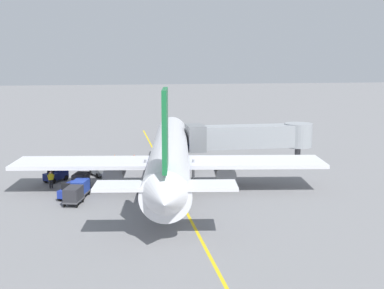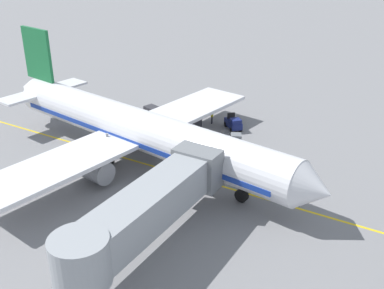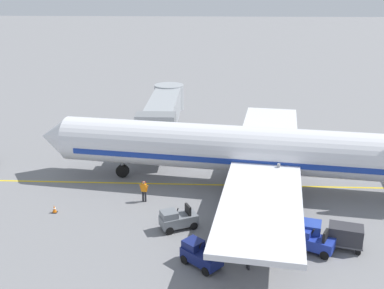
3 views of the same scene
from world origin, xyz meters
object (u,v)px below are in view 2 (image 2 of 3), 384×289
at_px(baggage_tug_trailing, 230,140).
at_px(baggage_tug_spare, 171,117).
at_px(baggage_cart_second_in_train, 170,118).
at_px(safety_cone_nose_left, 314,175).
at_px(baggage_tug_lead, 234,123).
at_px(baggage_cart_front, 191,122).
at_px(parked_airliner, 138,130).
at_px(ground_crew_wing_walker, 238,161).
at_px(baggage_cart_third_in_train, 153,112).
at_px(jet_bridge, 146,209).
at_px(ground_crew_loader, 212,116).

distance_m(baggage_tug_trailing, baggage_tug_spare, 8.95).
height_order(baggage_cart_second_in_train, safety_cone_nose_left, baggage_cart_second_in_train).
bearing_deg(baggage_tug_spare, safety_cone_nose_left, 76.45).
xyz_separation_m(baggage_tug_lead, baggage_cart_front, (2.69, -3.78, 0.24)).
height_order(baggage_tug_spare, baggage_cart_second_in_train, baggage_tug_spare).
xyz_separation_m(parked_airliner, ground_crew_wing_walker, (-3.03, 8.80, -2.23)).
xyz_separation_m(baggage_tug_spare, baggage_cart_third_in_train, (0.38, -2.13, 0.24)).
xyz_separation_m(parked_airliner, baggage_cart_front, (-8.69, 0.45, -2.24)).
distance_m(jet_bridge, baggage_cart_front, 21.25).
height_order(baggage_tug_lead, baggage_tug_spare, same).
distance_m(baggage_tug_trailing, ground_crew_loader, 6.41).
bearing_deg(baggage_tug_lead, ground_crew_loader, -95.14).
bearing_deg(parked_airliner, baggage_cart_second_in_train, -164.98).
bearing_deg(baggage_cart_front, baggage_cart_second_in_train, -88.64).
height_order(baggage_cart_front, safety_cone_nose_left, baggage_cart_front).
height_order(baggage_tug_trailing, baggage_tug_spare, same).
bearing_deg(baggage_cart_third_in_train, ground_crew_loader, 112.14).
height_order(ground_crew_loader, safety_cone_nose_left, ground_crew_loader).
height_order(baggage_tug_lead, ground_crew_wing_walker, ground_crew_wing_walker).
bearing_deg(parked_airliner, baggage_cart_third_in_train, -152.02).
bearing_deg(parked_airliner, ground_crew_wing_walker, 109.02).
height_order(ground_crew_wing_walker, safety_cone_nose_left, ground_crew_wing_walker).
relative_size(baggage_tug_trailing, ground_crew_wing_walker, 1.64).
relative_size(baggage_cart_front, baggage_cart_second_in_train, 1.00).
relative_size(baggage_tug_spare, ground_crew_wing_walker, 1.64).
bearing_deg(baggage_cart_third_in_train, baggage_tug_trailing, 79.45).
relative_size(jet_bridge, baggage_tug_spare, 5.53).
distance_m(parked_airliner, baggage_tug_spare, 10.16).
bearing_deg(baggage_cart_second_in_train, baggage_cart_third_in_train, -100.57).
relative_size(baggage_tug_lead, baggage_cart_third_in_train, 0.89).
bearing_deg(baggage_tug_trailing, baggage_tug_spare, -105.47).
relative_size(baggage_tug_lead, baggage_cart_second_in_train, 0.89).
xyz_separation_m(baggage_cart_second_in_train, safety_cone_nose_left, (3.44, 17.43, -0.66)).
xyz_separation_m(baggage_cart_front, baggage_cart_second_in_train, (0.07, -2.76, 0.00)).
bearing_deg(ground_crew_wing_walker, baggage_tug_trailing, -144.67).
xyz_separation_m(baggage_tug_trailing, ground_crew_wing_walker, (4.06, 2.87, 0.24)).
distance_m(jet_bridge, baggage_cart_second_in_train, 22.40).
relative_size(parked_airliner, baggage_tug_lead, 14.01).
distance_m(baggage_tug_spare, ground_crew_wing_walker, 13.18).
relative_size(baggage_cart_front, ground_crew_loader, 1.76).
bearing_deg(ground_crew_wing_walker, jet_bridge, -0.46).
bearing_deg(ground_crew_loader, jet_bridge, 18.04).
distance_m(jet_bridge, baggage_tug_lead, 22.72).
bearing_deg(safety_cone_nose_left, baggage_tug_spare, -103.55).
distance_m(baggage_tug_trailing, safety_cone_nose_left, 9.40).
bearing_deg(baggage_tug_spare, jet_bridge, 29.40).
bearing_deg(baggage_cart_front, safety_cone_nose_left, 76.56).
distance_m(baggage_cart_second_in_train, baggage_cart_third_in_train, 2.56).
relative_size(parked_airliner, safety_cone_nose_left, 63.22).
bearing_deg(safety_cone_nose_left, baggage_tug_lead, -119.63).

